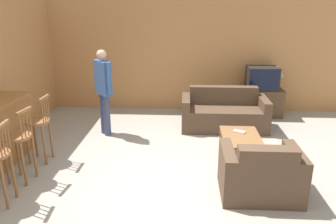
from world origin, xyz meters
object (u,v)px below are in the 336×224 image
object	(u,v)px
coffee_table	(241,139)
person_by_window	(104,88)
couch_far	(224,114)
tv_unit	(260,102)
table_lamp	(277,72)
bar_chair_mid	(19,143)
book_on_table	(239,132)
armchair_near	(260,174)
tv	(262,78)
bar_chair_far	(39,127)

from	to	relation	value
coffee_table	person_by_window	size ratio (longest dim) A/B	0.58
couch_far	tv_unit	distance (m)	1.29
couch_far	table_lamp	bearing A→B (deg)	35.20
bar_chair_mid	book_on_table	world-z (taller)	bar_chair_mid
tv_unit	book_on_table	size ratio (longest dim) A/B	4.23
armchair_near	table_lamp	size ratio (longest dim) A/B	1.92
tv_unit	armchair_near	bearing A→B (deg)	-101.68
bar_chair_mid	person_by_window	bearing A→B (deg)	67.71
table_lamp	person_by_window	xyz separation A→B (m)	(-3.65, -1.38, -0.08)
book_on_table	coffee_table	bearing A→B (deg)	-88.81
bar_chair_mid	tv	xyz separation A→B (m)	(4.10, 3.27, 0.29)
couch_far	tv_unit	size ratio (longest dim) A/B	1.78
couch_far	table_lamp	distance (m)	1.70
armchair_near	table_lamp	distance (m)	3.70
bar_chair_mid	tv_unit	distance (m)	5.26
bar_chair_far	book_on_table	size ratio (longest dim) A/B	4.77
bar_chair_far	couch_far	distance (m)	3.63
coffee_table	table_lamp	world-z (taller)	table_lamp
person_by_window	couch_far	bearing A→B (deg)	11.57
bar_chair_far	tv_unit	bearing A→B (deg)	32.59
bar_chair_mid	tv_unit	bearing A→B (deg)	38.56
tv_unit	bar_chair_far	bearing A→B (deg)	-147.41
tv	tv_unit	bearing A→B (deg)	90.00
tv	armchair_near	bearing A→B (deg)	-101.69
bar_chair_far	couch_far	xyz separation A→B (m)	(3.17, 1.74, -0.29)
book_on_table	person_by_window	size ratio (longest dim) A/B	0.14
bar_chair_far	tv	bearing A→B (deg)	32.56
armchair_near	tv_unit	size ratio (longest dim) A/B	1.07
couch_far	armchair_near	xyz separation A→B (m)	(0.22, -2.59, 0.00)
couch_far	book_on_table	world-z (taller)	couch_far
table_lamp	armchair_near	bearing A→B (deg)	-106.68
bar_chair_far	tv_unit	size ratio (longest dim) A/B	1.13
couch_far	table_lamp	size ratio (longest dim) A/B	3.21
table_lamp	person_by_window	bearing A→B (deg)	-159.34
bar_chair_mid	tv_unit	xyz separation A→B (m)	(4.10, 3.27, -0.29)
table_lamp	tv_unit	bearing A→B (deg)	-180.00
bar_chair_far	person_by_window	xyz separation A→B (m)	(0.78, 1.25, 0.35)
tv_unit	person_by_window	distance (m)	3.66
bar_chair_mid	person_by_window	size ratio (longest dim) A/B	0.66
couch_far	armchair_near	size ratio (longest dim) A/B	1.67
bar_chair_far	couch_far	bearing A→B (deg)	28.72
bar_chair_far	armchair_near	world-z (taller)	bar_chair_far
bar_chair_mid	couch_far	xyz separation A→B (m)	(3.17, 2.39, -0.29)
bar_chair_far	person_by_window	world-z (taller)	person_by_window
tv	book_on_table	world-z (taller)	tv
armchair_near	person_by_window	xyz separation A→B (m)	(-2.61, 2.10, 0.65)
couch_far	armchair_near	world-z (taller)	couch_far
couch_far	person_by_window	world-z (taller)	person_by_window
tv	bar_chair_far	bearing A→B (deg)	-147.44
couch_far	book_on_table	xyz separation A→B (m)	(0.13, -1.26, 0.10)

